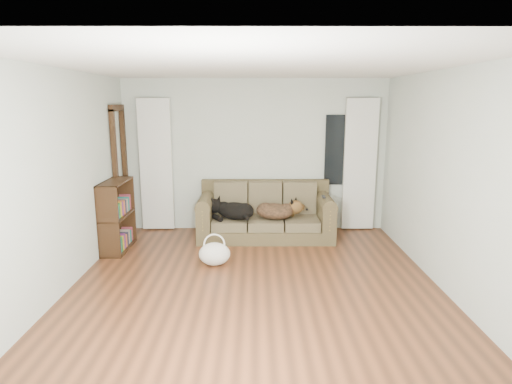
{
  "coord_description": "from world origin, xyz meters",
  "views": [
    {
      "loc": [
        0.0,
        -4.85,
        2.22
      ],
      "look_at": [
        0.01,
        1.6,
        0.85
      ],
      "focal_mm": 30.0,
      "sensor_mm": 36.0,
      "label": 1
    }
  ],
  "objects_px": {
    "sofa": "(266,211)",
    "tote_bag": "(214,254)",
    "dog_black_lab": "(233,211)",
    "bookshelf": "(117,217)",
    "dog_shepherd": "(277,210)"
  },
  "relations": [
    {
      "from": "sofa",
      "to": "bookshelf",
      "type": "distance_m",
      "value": 2.34
    },
    {
      "from": "dog_black_lab",
      "to": "bookshelf",
      "type": "bearing_deg",
      "value": -131.56
    },
    {
      "from": "dog_shepherd",
      "to": "tote_bag",
      "type": "relative_size",
      "value": 1.45
    },
    {
      "from": "dog_black_lab",
      "to": "tote_bag",
      "type": "xyz_separation_m",
      "value": [
        -0.2,
        -1.14,
        -0.32
      ]
    },
    {
      "from": "sofa",
      "to": "tote_bag",
      "type": "height_order",
      "value": "sofa"
    },
    {
      "from": "dog_black_lab",
      "to": "sofa",
      "type": "bearing_deg",
      "value": 43.67
    },
    {
      "from": "dog_black_lab",
      "to": "bookshelf",
      "type": "height_order",
      "value": "bookshelf"
    },
    {
      "from": "dog_black_lab",
      "to": "tote_bag",
      "type": "height_order",
      "value": "dog_black_lab"
    },
    {
      "from": "dog_shepherd",
      "to": "dog_black_lab",
      "type": "bearing_deg",
      "value": 16.19
    },
    {
      "from": "dog_shepherd",
      "to": "bookshelf",
      "type": "distance_m",
      "value": 2.49
    },
    {
      "from": "dog_black_lab",
      "to": "tote_bag",
      "type": "relative_size",
      "value": 1.49
    },
    {
      "from": "sofa",
      "to": "dog_shepherd",
      "type": "xyz_separation_m",
      "value": [
        0.19,
        -0.1,
        0.04
      ]
    },
    {
      "from": "tote_bag",
      "to": "dog_black_lab",
      "type": "bearing_deg",
      "value": 79.98
    },
    {
      "from": "tote_bag",
      "to": "bookshelf",
      "type": "xyz_separation_m",
      "value": [
        -1.53,
        0.66,
        0.34
      ]
    },
    {
      "from": "sofa",
      "to": "dog_shepherd",
      "type": "bearing_deg",
      "value": -29.32
    }
  ]
}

